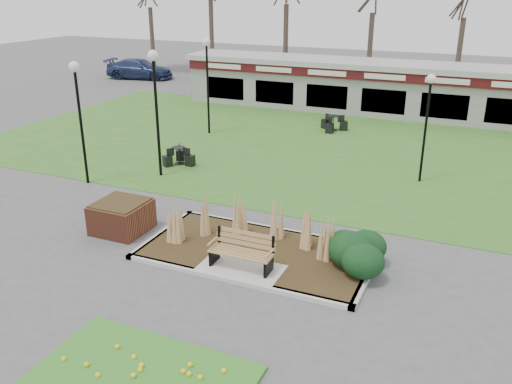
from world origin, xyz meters
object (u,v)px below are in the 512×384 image
at_px(lamp_post_near_left, 78,96).
at_px(lamp_post_mid_left, 155,86).
at_px(bistro_set_a, 179,158).
at_px(car_silver, 238,70).
at_px(car_black, 295,76).
at_px(car_blue, 140,69).
at_px(park_bench, 243,250).
at_px(lamp_post_mid_right, 428,105).
at_px(food_pavilion, 389,88).
at_px(brick_planter, 122,216).
at_px(bistro_set_c, 333,126).
at_px(lamp_post_far_left, 207,65).

height_order(lamp_post_near_left, lamp_post_mid_left, lamp_post_mid_left).
bearing_deg(bistro_set_a, car_silver, 108.65).
relative_size(car_black, car_blue, 0.77).
bearing_deg(lamp_post_near_left, car_blue, 120.08).
distance_m(bistro_set_a, car_silver, 20.87).
xyz_separation_m(park_bench, lamp_post_mid_right, (3.33, 8.86, 2.37)).
xyz_separation_m(food_pavilion, car_silver, (-12.82, 7.04, -0.72)).
relative_size(brick_planter, lamp_post_near_left, 0.33).
distance_m(park_bench, lamp_post_near_left, 9.38).
bearing_deg(car_blue, food_pavilion, -113.22).
xyz_separation_m(park_bench, lamp_post_mid_left, (-6.10, 5.50, 2.92)).
xyz_separation_m(brick_planter, bistro_set_c, (2.61, 14.05, -0.20)).
relative_size(food_pavilion, lamp_post_mid_left, 5.11).
bearing_deg(lamp_post_near_left, car_black, 89.54).
bearing_deg(food_pavilion, car_blue, 167.67).
height_order(lamp_post_mid_right, lamp_post_far_left, lamp_post_far_left).
distance_m(food_pavilion, car_silver, 14.64).
relative_size(lamp_post_near_left, car_black, 1.14).
bearing_deg(park_bench, bistro_set_a, 131.34).
relative_size(brick_planter, car_silver, 0.34).
relative_size(lamp_post_mid_right, car_blue, 0.79).
height_order(bistro_set_c, car_black, car_black).
height_order(lamp_post_far_left, bistro_set_a, lamp_post_far_left).
relative_size(lamp_post_near_left, lamp_post_mid_right, 1.11).
height_order(lamp_post_mid_right, car_blue, lamp_post_mid_right).
bearing_deg(bistro_set_c, bistro_set_a, -119.12).
relative_size(park_bench, lamp_post_mid_right, 0.42).
xyz_separation_m(lamp_post_near_left, car_blue, (-11.81, 20.39, -2.55)).
distance_m(lamp_post_mid_left, bistro_set_a, 3.57).
bearing_deg(car_black, bistro_set_a, 164.43).
xyz_separation_m(bistro_set_c, car_blue, (-18.20, 9.29, 0.48)).
height_order(brick_planter, lamp_post_mid_right, lamp_post_mid_right).
distance_m(lamp_post_near_left, car_blue, 23.70).
distance_m(brick_planter, bistro_set_a, 6.48).
xyz_separation_m(lamp_post_near_left, bistro_set_a, (2.03, 3.29, -3.04)).
bearing_deg(lamp_post_far_left, lamp_post_mid_right, -15.52).
xyz_separation_m(park_bench, food_pavilion, (0.00, 19.71, 0.89)).
bearing_deg(car_black, car_silver, 63.42).
relative_size(park_bench, bistro_set_c, 1.19).
height_order(food_pavilion, car_black, food_pavilion).
xyz_separation_m(park_bench, lamp_post_near_left, (-8.18, 3.69, 2.71)).
distance_m(lamp_post_far_left, car_blue, 17.82).
distance_m(lamp_post_mid_right, bistro_set_a, 10.03).
height_order(lamp_post_far_left, car_silver, lamp_post_far_left).
distance_m(food_pavilion, car_blue, 20.48).
xyz_separation_m(lamp_post_mid_right, bistro_set_a, (-9.47, -1.88, -2.70)).
height_order(lamp_post_far_left, bistro_set_c, lamp_post_far_left).
distance_m(food_pavilion, lamp_post_near_left, 18.08).
height_order(food_pavilion, lamp_post_far_left, lamp_post_far_left).
distance_m(bistro_set_a, car_black, 19.39).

